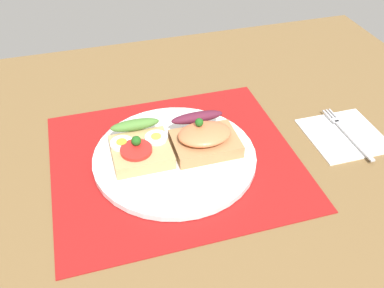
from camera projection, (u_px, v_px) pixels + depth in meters
The scene contains 7 objects.
ground_plane at pixel (175, 167), 71.89cm from camera, with size 120.00×90.00×3.20cm, color brown.
placemat at pixel (175, 160), 70.77cm from camera, with size 40.23×35.70×0.30cm, color maroon.
plate at pixel (175, 157), 70.33cm from camera, with size 26.98×26.98×1.06cm, color white.
sandwich_egg_tomato at pixel (140, 147), 69.05cm from camera, with size 9.45×10.40×4.31cm.
sandwich_salmon at pixel (204, 136), 70.48cm from camera, with size 10.78×9.56×5.58cm.
napkin at pixel (344, 134), 75.75cm from camera, with size 13.02×12.87×0.60cm, color white.
fork at pixel (346, 132), 75.56cm from camera, with size 1.62×15.13×0.32cm.
Camera 1 is at (-11.95, -51.37, 47.50)cm, focal length 39.66 mm.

